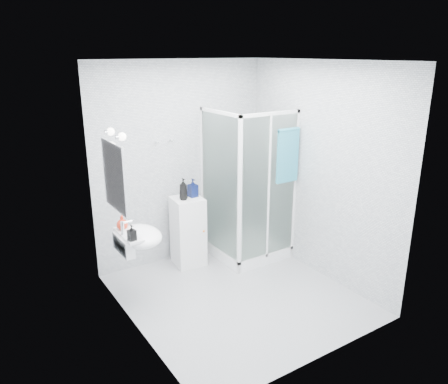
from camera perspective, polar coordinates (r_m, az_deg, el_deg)
room at (r=4.64m, az=1.83°, el=0.54°), size 2.40×2.60×2.60m
shower_enclosure at (r=5.88m, az=2.87°, el=-4.46°), size 0.90×0.95×2.00m
wall_basin at (r=4.76m, az=-11.26°, el=-5.84°), size 0.46×0.56×0.35m
mirror at (r=4.46m, az=-14.17°, el=1.96°), size 0.02×0.60×0.70m
vanity_lights at (r=4.38m, az=-13.97°, el=7.34°), size 0.10×0.40×0.08m
wall_hooks at (r=5.50m, az=-7.83°, el=6.59°), size 0.23×0.06×0.03m
storage_cabinet at (r=5.71m, az=-4.70°, el=-5.14°), size 0.41×0.42×0.91m
hand_towel at (r=5.47m, az=8.33°, el=4.91°), size 0.32×0.05×0.68m
shampoo_bottle_a at (r=5.46m, az=-5.34°, el=0.38°), size 0.11×0.11×0.28m
shampoo_bottle_b at (r=5.57m, az=-4.09°, el=0.55°), size 0.11×0.12×0.24m
soap_dispenser_orange at (r=4.80m, az=-13.17°, el=-3.90°), size 0.16×0.16×0.16m
soap_dispenser_black at (r=4.50m, az=-11.96°, el=-5.23°), size 0.08×0.09×0.16m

